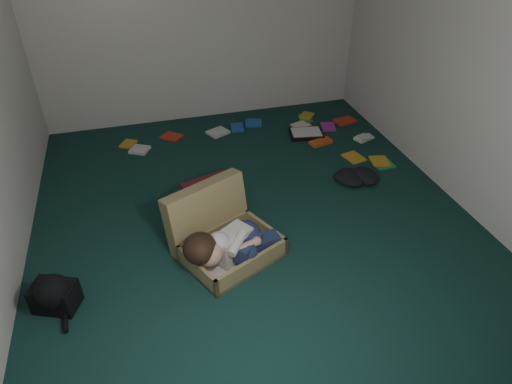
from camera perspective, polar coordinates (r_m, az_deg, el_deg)
floor at (r=4.36m, az=-0.54°, el=-2.69°), size 4.50×4.50×0.00m
wall_back at (r=5.82m, az=-6.97°, el=21.12°), size 4.50×0.00×4.50m
wall_front at (r=1.96m, az=17.40°, el=-10.97°), size 4.50×0.00×4.50m
wall_right at (r=4.63m, az=24.83°, el=14.70°), size 0.00×4.50×4.50m
suitcase at (r=3.88m, az=-4.36°, el=-5.25°), size 1.00×0.99×0.56m
person at (r=3.71m, az=-3.24°, el=-6.51°), size 0.84×0.46×0.35m
maroon_bin at (r=4.29m, az=-5.56°, el=-0.93°), size 0.55×0.49×0.32m
backpack at (r=3.75m, az=-23.85°, el=-11.74°), size 0.48×0.44×0.23m
clothing_pile at (r=4.92m, az=11.99°, el=2.23°), size 0.45×0.38×0.13m
paper_tray at (r=5.73m, az=6.29°, el=7.26°), size 0.44×0.36×0.06m
book_scatter at (r=5.68m, az=2.38°, el=7.04°), size 3.01×1.62×0.02m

